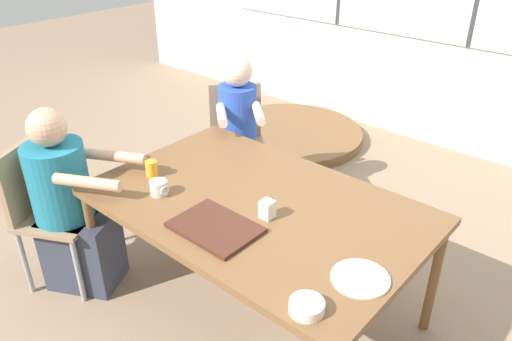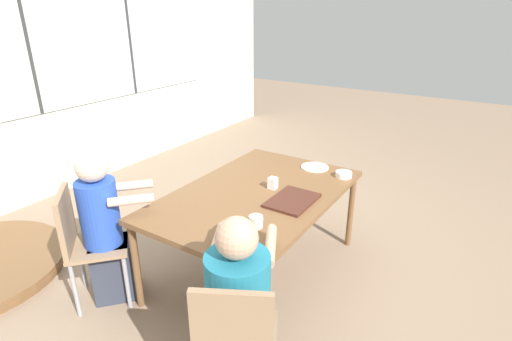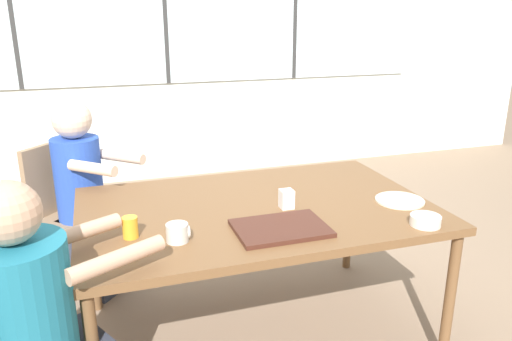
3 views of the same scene
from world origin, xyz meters
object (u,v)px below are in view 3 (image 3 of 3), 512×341
(coffee_mug, at_px, (178,233))
(bowl_white_shallow, at_px, (425,220))
(juice_glass, at_px, (130,227))
(chair_for_man_blue_shirt, at_px, (65,203))
(person_man_blue_shirt, at_px, (85,205))
(folded_table_stack, at_px, (33,216))
(milk_carton_small, at_px, (287,199))

(coffee_mug, bearing_deg, bowl_white_shallow, -9.47)
(juice_glass, bearing_deg, chair_for_man_blue_shirt, 107.37)
(person_man_blue_shirt, xyz_separation_m, bowl_white_shallow, (1.44, -1.18, 0.20))
(juice_glass, distance_m, folded_table_stack, 2.32)
(coffee_mug, distance_m, bowl_white_shallow, 1.08)
(coffee_mug, height_order, bowl_white_shallow, coffee_mug)
(juice_glass, xyz_separation_m, milk_carton_small, (0.74, 0.11, -0.00))
(bowl_white_shallow, xyz_separation_m, folded_table_stack, (-1.89, 2.39, -0.69))
(juice_glass, distance_m, milk_carton_small, 0.74)
(chair_for_man_blue_shirt, height_order, person_man_blue_shirt, person_man_blue_shirt)
(person_man_blue_shirt, distance_m, coffee_mug, 1.10)
(folded_table_stack, bearing_deg, person_man_blue_shirt, -69.57)
(juice_glass, distance_m, bowl_white_shallow, 1.27)
(juice_glass, bearing_deg, person_man_blue_shirt, 102.39)
(person_man_blue_shirt, distance_m, bowl_white_shallow, 1.88)
(juice_glass, height_order, milk_carton_small, same)
(juice_glass, height_order, folded_table_stack, juice_glass)
(coffee_mug, height_order, juice_glass, juice_glass)
(person_man_blue_shirt, distance_m, juice_glass, 0.96)
(chair_for_man_blue_shirt, bearing_deg, folded_table_stack, -120.89)
(chair_for_man_blue_shirt, xyz_separation_m, person_man_blue_shirt, (0.12, -0.11, 0.01))
(chair_for_man_blue_shirt, xyz_separation_m, juice_glass, (0.32, -1.02, 0.23))
(chair_for_man_blue_shirt, relative_size, person_man_blue_shirt, 0.76)
(folded_table_stack, bearing_deg, chair_for_man_blue_shirt, -73.25)
(chair_for_man_blue_shirt, height_order, folded_table_stack, chair_for_man_blue_shirt)
(chair_for_man_blue_shirt, bearing_deg, bowl_white_shallow, 92.79)
(milk_carton_small, height_order, folded_table_stack, milk_carton_small)
(juice_glass, xyz_separation_m, folded_table_stack, (-0.65, 2.11, -0.72))
(folded_table_stack, bearing_deg, juice_glass, -72.95)
(coffee_mug, relative_size, folded_table_stack, 0.07)
(milk_carton_small, relative_size, folded_table_stack, 0.06)
(person_man_blue_shirt, relative_size, milk_carton_small, 12.76)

